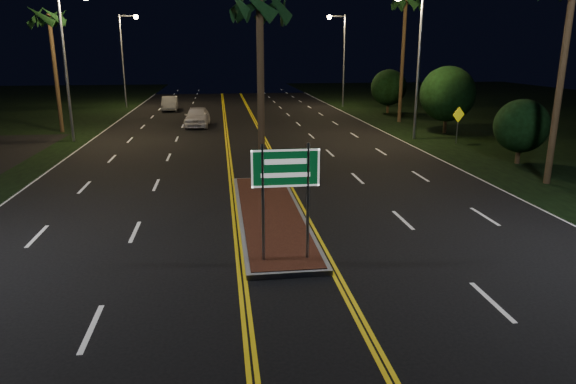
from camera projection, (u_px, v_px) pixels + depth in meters
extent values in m
plane|color=black|center=(302.00, 314.00, 11.40)|extent=(120.00, 120.00, 0.00)
cube|color=gray|center=(270.00, 214.00, 18.07)|extent=(2.25, 10.25, 0.15)
cube|color=#592819|center=(270.00, 212.00, 18.04)|extent=(2.00, 10.00, 0.02)
cylinder|color=gray|center=(263.00, 204.00, 13.53)|extent=(0.08, 0.08, 3.20)
cylinder|color=gray|center=(308.00, 202.00, 13.68)|extent=(0.08, 0.08, 3.20)
cube|color=#07471E|center=(285.00, 168.00, 13.35)|extent=(1.80, 0.04, 1.00)
cube|color=white|center=(286.00, 168.00, 13.33)|extent=(1.80, 0.01, 1.00)
cylinder|color=gray|center=(66.00, 69.00, 31.72)|extent=(0.18, 0.18, 9.00)
cylinder|color=gray|center=(123.00, 62.00, 50.82)|extent=(0.18, 0.18, 9.00)
cube|color=gray|center=(127.00, 16.00, 49.75)|extent=(1.60, 0.12, 0.12)
sphere|color=#FFCA72|center=(136.00, 17.00, 49.88)|extent=(0.44, 0.44, 0.44)
cylinder|color=gray|center=(418.00, 69.00, 32.61)|extent=(0.18, 0.18, 9.00)
cylinder|color=gray|center=(344.00, 62.00, 51.70)|extent=(0.18, 0.18, 9.00)
cube|color=gray|center=(337.00, 16.00, 50.44)|extent=(1.60, 0.12, 0.12)
sphere|color=#FFCA72|center=(329.00, 17.00, 50.36)|extent=(0.44, 0.44, 0.44)
cylinder|color=#382819|center=(261.00, 100.00, 20.42)|extent=(0.28, 0.28, 7.50)
cylinder|color=#382819|center=(56.00, 75.00, 35.44)|extent=(0.28, 0.28, 8.00)
cylinder|color=#382819|center=(560.00, 85.00, 21.40)|extent=(0.28, 0.28, 8.50)
cylinder|color=#382819|center=(402.00, 62.00, 40.41)|extent=(0.28, 0.28, 9.50)
cylinder|color=#382819|center=(518.00, 155.00, 26.37)|extent=(0.24, 0.24, 0.90)
sphere|color=black|center=(521.00, 126.00, 25.97)|extent=(2.70, 2.70, 2.70)
cylinder|color=#382819|center=(445.00, 124.00, 35.93)|extent=(0.24, 0.24, 1.26)
sphere|color=black|center=(447.00, 94.00, 35.37)|extent=(3.78, 3.78, 3.78)
cylinder|color=#382819|center=(388.00, 107.00, 47.39)|extent=(0.24, 0.24, 1.08)
sphere|color=black|center=(389.00, 87.00, 46.91)|extent=(3.24, 3.24, 3.24)
imported|color=white|center=(197.00, 115.00, 39.07)|extent=(2.50, 5.33, 1.74)
imported|color=silver|center=(170.00, 102.00, 49.40)|extent=(2.14, 4.72, 1.55)
cylinder|color=gray|center=(457.00, 128.00, 31.89)|extent=(0.07, 0.07, 1.99)
cube|color=#FFEB0D|center=(459.00, 115.00, 31.66)|extent=(0.90, 0.38, 0.96)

